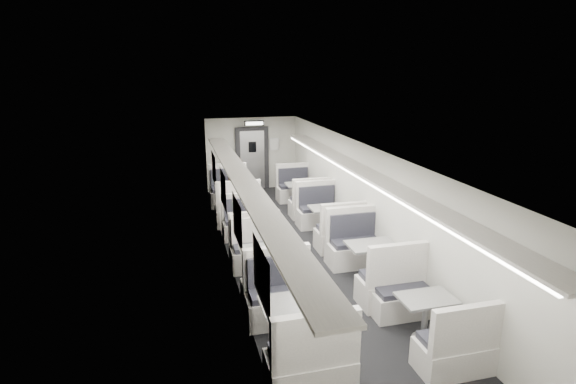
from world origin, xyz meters
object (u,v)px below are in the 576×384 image
booth_right_b (328,222)px  passenger (238,189)px  booth_right_a (301,196)px  vestibule_door (252,159)px  booth_left_d (293,326)px  booth_left_c (264,267)px  booth_right_d (425,318)px  booth_right_c (371,263)px  exit_sign (254,123)px  booth_left_b (248,234)px  booth_left_a (233,200)px

booth_right_b → passenger: passenger is taller
booth_right_a → passenger: passenger is taller
booth_right_a → vestibule_door: size_ratio=1.01×
booth_left_d → booth_right_b: bearing=64.3°
booth_left_d → vestibule_door: vestibule_door is taller
booth_left_c → passenger: size_ratio=1.24×
booth_left_c → booth_right_d: size_ratio=1.07×
booth_right_a → booth_right_d: booth_right_a is taller
booth_right_c → vestibule_door: (-1.00, 7.24, 0.63)m
booth_right_b → booth_left_c: bearing=-133.8°
booth_left_c → booth_right_a: bearing=65.8°
booth_right_b → passenger: 2.64m
booth_right_d → vestibule_door: 9.25m
vestibule_door → exit_sign: bearing=-90.0°
booth_left_c → exit_sign: bearing=81.1°
booth_right_b → exit_sign: (-1.00, 4.29, 1.89)m
booth_right_a → vestibule_door: (-1.00, 2.41, 0.66)m
booth_right_b → booth_right_d: size_ratio=1.07×
passenger → vestibule_door: 3.19m
booth_left_b → booth_left_d: 3.90m
booth_right_c → exit_sign: 7.08m
passenger → exit_sign: exit_sign is taller
booth_left_b → booth_right_d: bearing=-64.2°
booth_right_a → booth_left_b: bearing=-127.2°
booth_left_b → exit_sign: size_ratio=3.23×
booth_left_d → vestibule_door: (1.00, 8.95, 0.63)m
booth_right_a → booth_right_b: (0.00, -2.37, 0.01)m
booth_left_b → booth_right_d: (2.00, -4.13, 0.01)m
booth_left_a → booth_left_d: booth_left_a is taller
booth_left_c → vestibule_door: vestibule_door is taller
booth_left_c → booth_left_d: size_ratio=0.96×
booth_left_a → booth_left_b: size_ratio=1.16×
booth_left_b → booth_left_d: bearing=-90.0°
booth_right_a → booth_right_b: size_ratio=0.97×
booth_right_b → vestibule_door: bearing=101.8°
booth_left_c → booth_right_c: (2.00, -0.38, 0.02)m
booth_left_b → booth_right_a: size_ratio=0.94×
exit_sign → booth_left_c: bearing=-98.9°
booth_left_d → booth_right_b: (2.00, 4.16, -0.02)m
booth_left_a → booth_right_a: size_ratio=1.09×
booth_left_a → booth_right_b: 3.03m
booth_left_d → passenger: size_ratio=1.30×
booth_right_c → passenger: bearing=114.7°
booth_left_c → booth_right_a: 4.88m
booth_left_a → passenger: bearing=-83.0°
booth_left_c → booth_right_b: bearing=46.2°
booth_right_d → booth_left_d: bearing=173.4°
booth_left_d → exit_sign: size_ratio=3.66×
booth_left_c → passenger: (0.07, 3.82, 0.49)m
booth_right_d → passenger: 6.45m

